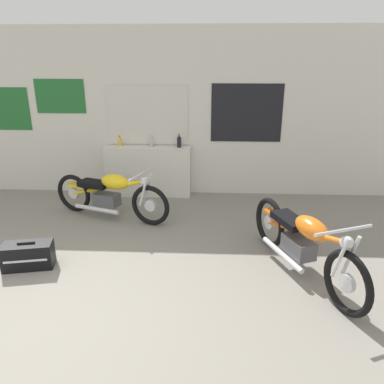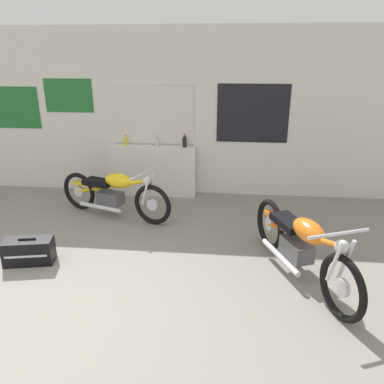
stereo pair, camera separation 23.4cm
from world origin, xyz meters
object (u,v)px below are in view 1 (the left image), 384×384
bottle_leftmost (120,141)px  hard_case_black (28,255)px  motorcycle_yellow (110,194)px  motorcycle_orange (303,241)px  bottle_center (179,141)px  bottle_left_center (151,141)px

bottle_leftmost → hard_case_black: 2.70m
motorcycle_yellow → motorcycle_orange: 2.90m
bottle_leftmost → motorcycle_orange: (2.58, -2.50, -0.54)m
bottle_leftmost → bottle_center: 1.02m
bottle_leftmost → bottle_center: bottle_center is taller
bottle_leftmost → hard_case_black: size_ratio=0.30×
bottle_leftmost → motorcycle_yellow: bearing=-87.0°
bottle_left_center → motorcycle_yellow: bottle_left_center is taller
bottle_center → bottle_leftmost: bearing=178.1°
motorcycle_yellow → hard_case_black: (-0.61, -1.45, -0.24)m
bottle_left_center → bottle_center: bearing=-1.4°
motorcycle_yellow → bottle_leftmost: bearing=93.0°
bottle_left_center → bottle_center: 0.48m
motorcycle_yellow → hard_case_black: size_ratio=3.12×
bottle_center → motorcycle_yellow: size_ratio=0.12×
bottle_left_center → motorcycle_orange: size_ratio=0.12×
bottle_leftmost → motorcycle_yellow: bottle_leftmost is taller
motorcycle_yellow → motorcycle_orange: bearing=-29.5°
bottle_left_center → bottle_center: size_ratio=1.01×
motorcycle_orange → bottle_left_center: bearing=129.5°
bottle_leftmost → motorcycle_orange: size_ratio=0.09×
bottle_left_center → hard_case_black: bearing=-113.7°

